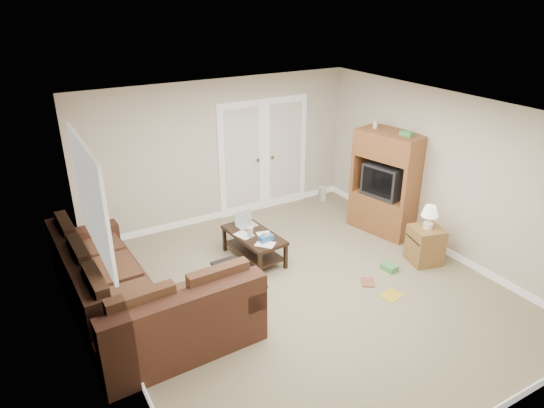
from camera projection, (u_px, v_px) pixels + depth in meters
floor at (305, 290)px, 6.76m from camera, size 5.50×5.50×0.00m
ceiling at (311, 112)px, 5.74m from camera, size 5.00×5.50×0.02m
wall_left at (111, 257)px, 5.11m from camera, size 0.02×5.50×2.50m
wall_right at (444, 175)px, 7.38m from camera, size 0.02×5.50×2.50m
wall_back at (220, 152)px, 8.43m from camera, size 5.00×0.02×2.50m
wall_front at (489, 326)px, 4.07m from camera, size 5.00×0.02×2.50m
baseboards at (305, 287)px, 6.74m from camera, size 5.00×5.50×0.10m
french_doors at (264, 156)px, 8.87m from camera, size 1.80×0.05×2.13m
window_left at (91, 198)px, 5.80m from camera, size 0.05×1.92×1.42m
sectional_sofa at (135, 299)px, 5.96m from camera, size 2.05×2.92×0.89m
coffee_table at (254, 245)px, 7.45m from camera, size 0.65×1.13×0.74m
tv_armoire at (387, 182)px, 8.11m from camera, size 0.83×1.20×1.87m
side_cabinet at (425, 242)px, 7.32m from camera, size 0.54×0.54×0.94m
space_heater at (322, 194)px, 9.55m from camera, size 0.13×0.11×0.29m
floor_magazine at (391, 296)px, 6.62m from camera, size 0.32×0.28×0.01m
floor_greenbox at (389, 267)px, 7.22m from camera, size 0.19×0.24×0.09m
floor_book at (361, 282)px, 6.92m from camera, size 0.29×0.30×0.02m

